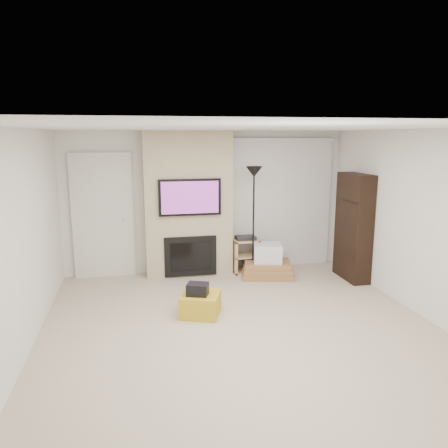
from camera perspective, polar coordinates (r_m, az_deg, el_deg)
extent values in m
cube|color=#C5B197|center=(5.59, 2.60, -14.07)|extent=(5.00, 5.50, 0.00)
cube|color=white|center=(5.05, 2.86, 12.47)|extent=(5.00, 5.50, 0.00)
cube|color=white|center=(7.83, -2.33, 2.92)|extent=(5.00, 0.00, 2.50)
cube|color=white|center=(2.74, 17.72, -14.10)|extent=(5.00, 0.00, 2.50)
cube|color=white|center=(5.17, -25.23, -2.62)|extent=(0.00, 5.50, 2.50)
cube|color=white|center=(6.28, 25.38, -0.30)|extent=(0.00, 5.50, 2.50)
cube|color=silver|center=(5.93, 4.69, 12.26)|extent=(0.35, 0.18, 0.01)
cube|color=gold|center=(6.07, -3.08, -10.43)|extent=(0.64, 0.64, 0.30)
cube|color=black|center=(5.96, -3.46, -8.49)|extent=(0.34, 0.30, 0.16)
cube|color=tan|center=(7.58, -4.69, 2.61)|extent=(1.50, 0.40, 2.50)
cube|color=black|center=(7.34, -4.48, 3.50)|extent=(1.05, 0.06, 0.62)
cube|color=#6C286D|center=(7.30, -4.45, 3.47)|extent=(0.96, 0.00, 0.54)
cube|color=black|center=(7.57, -4.38, -4.23)|extent=(0.90, 0.04, 0.70)
cube|color=black|center=(7.55, -4.36, -4.27)|extent=(0.70, 0.02, 0.50)
cube|color=silver|center=(7.73, -15.54, 1.05)|extent=(1.02, 0.08, 2.14)
cube|color=beige|center=(7.75, -15.52, 0.73)|extent=(0.90, 0.05, 2.05)
cylinder|color=silver|center=(7.69, -13.01, 0.59)|extent=(0.07, 0.06, 0.07)
cube|color=silver|center=(8.04, 7.75, 10.78)|extent=(1.98, 0.10, 0.08)
cube|color=white|center=(8.14, 7.50, 2.42)|extent=(1.90, 0.03, 2.29)
cylinder|color=black|center=(7.78, 3.77, -6.50)|extent=(0.28, 0.28, 0.03)
cylinder|color=black|center=(7.55, 3.86, -0.05)|extent=(0.03, 0.03, 1.77)
cone|color=black|center=(7.43, 3.95, 6.82)|extent=(0.28, 0.28, 0.18)
cube|color=#D8B07C|center=(7.81, 1.35, -4.23)|extent=(0.04, 0.38, 0.60)
cube|color=#D8B07C|center=(7.91, 4.25, -4.06)|extent=(0.04, 0.38, 0.60)
cube|color=#D8B07C|center=(7.94, 2.79, -6.13)|extent=(0.45, 0.38, 0.03)
cube|color=#D8B07C|center=(7.86, 2.81, -4.14)|extent=(0.45, 0.38, 0.03)
cube|color=#D8B07C|center=(7.78, 2.83, -2.12)|extent=(0.45, 0.38, 0.03)
cube|color=black|center=(7.77, 2.83, -1.80)|extent=(0.35, 0.25, 0.06)
cube|color=#9D6D40|center=(7.71, 5.64, -6.44)|extent=(0.99, 0.83, 0.09)
cube|color=#9D6D40|center=(7.69, 5.66, -5.80)|extent=(0.94, 0.78, 0.08)
cube|color=#9D6D40|center=(7.66, 5.67, -5.20)|extent=(0.89, 0.73, 0.08)
cube|color=silver|center=(7.61, 5.70, -3.75)|extent=(0.56, 0.52, 0.32)
cube|color=black|center=(7.67, 16.56, -0.38)|extent=(0.30, 0.80, 1.80)
cube|color=black|center=(7.76, 16.24, -3.64)|extent=(0.26, 0.72, 0.02)
cube|color=black|center=(7.66, 16.43, -0.39)|extent=(0.26, 0.72, 0.02)
cube|color=black|center=(7.59, 16.62, 2.94)|extent=(0.26, 0.72, 0.02)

